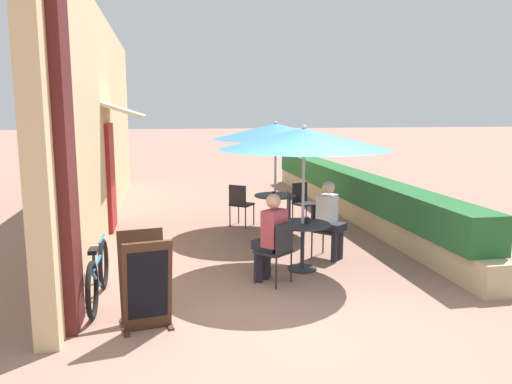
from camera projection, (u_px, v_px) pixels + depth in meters
ground_plane at (298, 332)px, 5.36m from camera, size 120.00×120.00×0.00m
cafe_facade_wall at (103, 123)px, 10.13m from camera, size 0.98×11.75×4.20m
planter_hedge at (347, 191)px, 11.38m from camera, size 0.60×10.75×1.01m
patio_table_near at (303, 235)px, 7.38m from camera, size 0.82×0.82×0.70m
patio_umbrella_near at (304, 139)px, 7.15m from camera, size 2.46×2.46×2.15m
cafe_chair_near_left at (278, 248)px, 6.75m from camera, size 0.56×0.56×0.87m
seated_patron_near_left at (271, 234)px, 6.78m from camera, size 0.51×0.51×1.25m
cafe_chair_near_right at (323, 226)px, 8.01m from camera, size 0.56×0.56×0.87m
seated_patron_near_right at (330, 216)px, 7.92m from camera, size 0.51×0.51×1.25m
coffee_cup_near at (307, 220)px, 7.37m from camera, size 0.07×0.07×0.09m
patio_table_mid at (275, 204)px, 9.85m from camera, size 0.82×0.82×0.70m
patio_umbrella_mid at (276, 131)px, 9.62m from camera, size 2.46×2.46×2.15m
cafe_chair_mid_left at (303, 200)px, 10.31m from camera, size 0.52×0.52×0.87m
cafe_chair_mid_right at (240, 202)px, 10.12m from camera, size 0.56×0.56×0.87m
cafe_chair_mid_back at (283, 212)px, 9.11m from camera, size 0.45×0.45×0.87m
coffee_cup_mid at (273, 194)px, 9.69m from camera, size 0.07×0.07×0.09m
bicycle_leaning at (98, 275)px, 6.15m from camera, size 0.10×1.67×0.76m
menu_board at (145, 282)px, 5.44m from camera, size 0.61×0.71×1.03m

